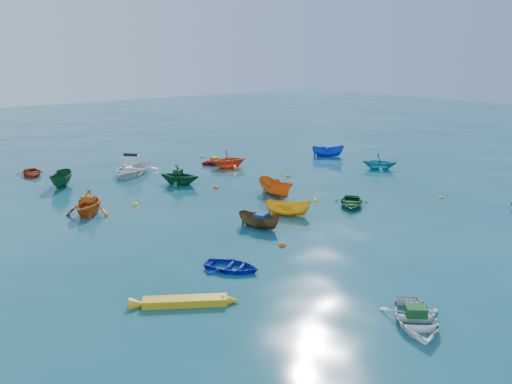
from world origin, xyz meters
TOP-DOWN VIEW (x-y plane):
  - ground at (0.00, 0.00)m, footprint 160.00×160.00m
  - dinghy_blue_sw at (-8.32, -3.50)m, footprint 2.90×3.14m
  - dinghy_white_near at (-5.97, -11.56)m, footprint 3.77×3.82m
  - sampan_brown_mid at (-3.72, 0.14)m, footprint 1.85×2.82m
  - dinghy_orange_w at (-10.29, 8.58)m, footprint 4.14×4.16m
  - sampan_yellow_mid at (-0.92, 0.76)m, footprint 2.58×2.85m
  - dinghy_green_e at (3.56, -0.38)m, footprint 3.70×3.58m
  - dinghy_cyan_se at (13.71, 5.15)m, footprint 3.62×3.69m
  - sampan_orange_n at (1.37, 4.51)m, footprint 1.59×3.52m
  - dinghy_green_n at (-2.22, 11.40)m, footprint 3.92×4.03m
  - dinghy_red_ne at (3.95, 15.60)m, footprint 3.17×2.59m
  - sampan_blue_far at (14.32, 11.69)m, footprint 2.96×2.94m
  - dinghy_red_far at (-10.04, 21.47)m, footprint 2.50×3.22m
  - dinghy_orange_far at (3.99, 13.64)m, footprint 3.70×3.39m
  - sampan_green_far at (-9.32, 16.34)m, footprint 2.82×3.40m
  - kayak_yellow at (-11.70, -4.97)m, footprint 3.64×2.73m
  - motorboat_white at (-3.50, 16.88)m, footprint 5.97×5.85m
  - tarp_green_a at (-5.90, -11.48)m, footprint 0.92×0.91m
  - tarp_blue_a at (-3.66, -0.00)m, footprint 0.90×0.80m
  - tarp_orange_a at (-10.26, 8.62)m, footprint 0.90×0.89m
  - tarp_green_b at (-2.27, 11.49)m, footprint 0.87×0.83m
  - tarp_orange_b at (3.85, 15.62)m, footprint 0.71×0.84m
  - buoy_or_a at (-4.58, -2.77)m, footprint 0.38×0.38m
  - buoy_ye_a at (2.58, 1.88)m, footprint 0.35×0.35m
  - buoy_or_b at (9.68, -3.11)m, footprint 0.29×0.29m
  - buoy_ye_b at (-7.22, 8.57)m, footprint 0.38×0.38m
  - buoy_or_c at (-0.73, 8.75)m, footprint 0.37×0.37m
  - buoy_ye_c at (5.97, 8.82)m, footprint 0.29×0.29m
  - buoy_or_d at (5.74, 8.02)m, footprint 0.38×0.38m
  - buoy_ye_d at (-9.47, 9.40)m, footprint 0.34×0.34m
  - buoy_or_e at (4.68, 18.84)m, footprint 0.39×0.39m
  - buoy_ye_e at (15.63, 8.21)m, footprint 0.34×0.34m

SIDE VIEW (x-z plane):
  - ground at x=0.00m, z-range 0.00..0.00m
  - dinghy_blue_sw at x=-8.32m, z-range -0.27..0.27m
  - dinghy_white_near at x=-5.97m, z-range -0.32..0.32m
  - sampan_brown_mid at x=-3.72m, z-range -0.51..0.51m
  - dinghy_orange_w at x=-10.29m, z-range -0.83..0.83m
  - sampan_yellow_mid at x=-0.92m, z-range -0.54..0.54m
  - dinghy_green_e at x=3.56m, z-range -0.31..0.31m
  - dinghy_cyan_se at x=13.71m, z-range -0.74..0.74m
  - sampan_orange_n at x=1.37m, z-range -0.66..0.66m
  - dinghy_green_n at x=-2.22m, z-range -0.81..0.81m
  - dinghy_red_ne at x=3.95m, z-range -0.29..0.29m
  - sampan_blue_far at x=14.32m, z-range -0.59..0.59m
  - dinghy_red_far at x=-10.04m, z-range -0.31..0.31m
  - dinghy_orange_far at x=3.99m, z-range -0.83..0.83m
  - sampan_green_far at x=-9.32m, z-range -0.63..0.63m
  - kayak_yellow at x=-11.70m, z-range -0.20..0.20m
  - motorboat_white at x=-3.50m, z-range -0.81..0.81m
  - buoy_or_a at x=-4.58m, z-range -0.19..0.19m
  - buoy_ye_a at x=2.58m, z-range -0.18..0.18m
  - buoy_or_b at x=9.68m, z-range -0.15..0.15m
  - buoy_ye_b at x=-7.22m, z-range -0.19..0.19m
  - buoy_or_c at x=-0.73m, z-range -0.19..0.19m
  - buoy_ye_c at x=5.97m, z-range -0.15..0.15m
  - buoy_or_d at x=5.74m, z-range -0.19..0.19m
  - buoy_ye_d at x=-9.47m, z-range -0.17..0.17m
  - buoy_or_e at x=4.68m, z-range -0.19..0.19m
  - buoy_ye_e at x=15.63m, z-range -0.17..0.17m
  - tarp_orange_b at x=3.85m, z-range 0.29..0.64m
  - tarp_green_a at x=-5.90m, z-range 0.32..0.68m
  - tarp_blue_a at x=-3.66m, z-range 0.51..0.88m
  - tarp_green_b at x=-2.27m, z-range 0.81..1.15m
  - tarp_orange_a at x=-10.26m, z-range 0.83..1.18m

